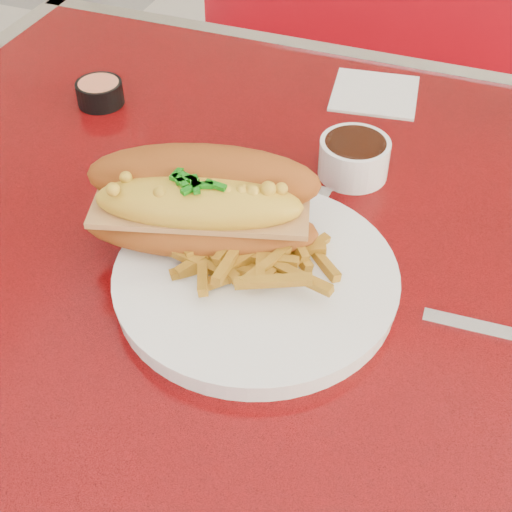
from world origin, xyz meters
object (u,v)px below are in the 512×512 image
(diner_table, at_px, (340,353))
(dinner_plate, at_px, (256,279))
(fork, at_px, (303,226))
(sauce_cup_left, at_px, (100,92))
(gravy_ramekin, at_px, (354,157))
(mac_hoagie, at_px, (201,203))
(booth_bench_far, at_px, (428,180))

(diner_table, relative_size, dinner_plate, 3.61)
(dinner_plate, relative_size, fork, 2.38)
(dinner_plate, height_order, sauce_cup_left, sauce_cup_left)
(fork, relative_size, sauce_cup_left, 2.20)
(diner_table, xyz_separation_m, gravy_ramekin, (-0.03, 0.12, 0.18))
(mac_hoagie, xyz_separation_m, fork, (0.09, 0.05, -0.04))
(fork, xyz_separation_m, sauce_cup_left, (-0.32, 0.16, -0.00))
(sauce_cup_left, bearing_deg, gravy_ramekin, -5.52)
(booth_bench_far, bearing_deg, gravy_ramekin, -92.85)
(booth_bench_far, height_order, mac_hoagie, booth_bench_far)
(fork, height_order, gravy_ramekin, gravy_ramekin)
(diner_table, relative_size, booth_bench_far, 1.03)
(diner_table, bearing_deg, sauce_cup_left, 157.53)
(fork, distance_m, gravy_ramekin, 0.13)
(fork, distance_m, sauce_cup_left, 0.36)
(gravy_ramekin, xyz_separation_m, sauce_cup_left, (-0.34, 0.03, -0.01))
(diner_table, distance_m, fork, 0.19)
(dinner_plate, xyz_separation_m, fork, (0.02, 0.08, 0.01))
(dinner_plate, relative_size, mac_hoagie, 1.39)
(booth_bench_far, bearing_deg, dinner_plate, -94.63)
(diner_table, distance_m, mac_hoagie, 0.27)
(booth_bench_far, relative_size, sauce_cup_left, 18.40)
(fork, height_order, sauce_cup_left, sauce_cup_left)
(mac_hoagie, distance_m, gravy_ramekin, 0.21)
(gravy_ramekin, bearing_deg, mac_hoagie, -120.60)
(fork, bearing_deg, sauce_cup_left, 65.36)
(diner_table, bearing_deg, mac_hoagie, -158.67)
(diner_table, height_order, mac_hoagie, mac_hoagie)
(diner_table, distance_m, booth_bench_far, 0.87)
(booth_bench_far, height_order, fork, booth_bench_far)
(diner_table, height_order, fork, fork)
(mac_hoagie, xyz_separation_m, gravy_ramekin, (0.10, 0.18, -0.04))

